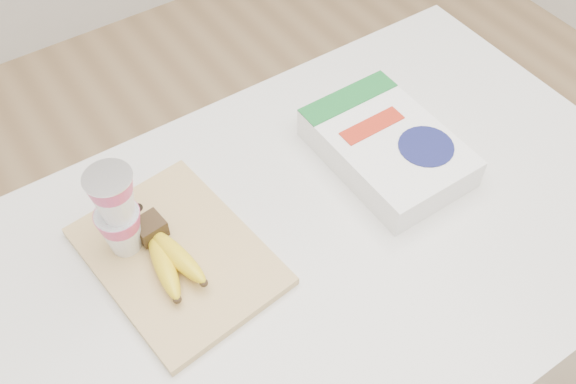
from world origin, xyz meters
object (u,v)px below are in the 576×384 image
object	(u,v)px
yogurt_stack	(117,211)
cereal_box	(387,147)
cutting_board	(178,256)
bananas	(167,255)
table	(326,338)

from	to	relation	value
yogurt_stack	cereal_box	xyz separation A→B (m)	(0.50, -0.08, -0.08)
cutting_board	yogurt_stack	distance (m)	0.14
bananas	yogurt_stack	size ratio (longest dim) A/B	0.98
yogurt_stack	cereal_box	bearing A→B (deg)	-8.96
yogurt_stack	cutting_board	bearing A→B (deg)	-44.55
cutting_board	cereal_box	distance (m)	0.44
cutting_board	bananas	bearing A→B (deg)	-164.45
table	cutting_board	world-z (taller)	cutting_board
table	bananas	size ratio (longest dim) A/B	6.75
bananas	yogurt_stack	world-z (taller)	yogurt_stack
table	cereal_box	size ratio (longest dim) A/B	3.92
bananas	table	bearing A→B (deg)	-16.76
bananas	cereal_box	distance (m)	0.46
table	yogurt_stack	xyz separation A→B (m)	(-0.33, 0.15, 0.56)
table	cereal_box	distance (m)	0.51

